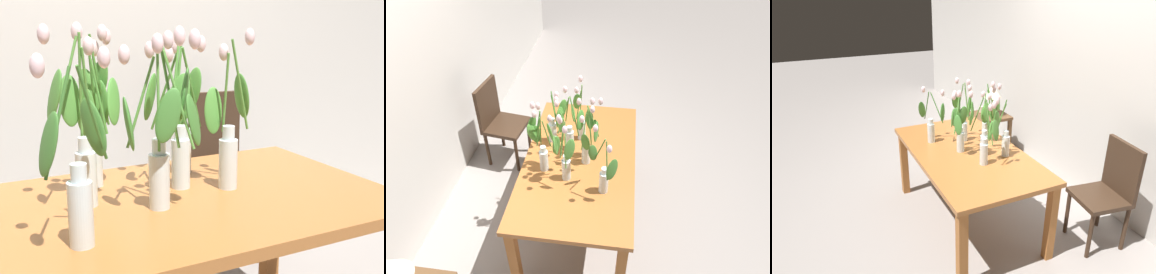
{
  "view_description": "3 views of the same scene",
  "coord_description": "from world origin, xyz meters",
  "views": [
    {
      "loc": [
        -0.63,
        -1.47,
        1.33
      ],
      "look_at": [
        0.09,
        -0.04,
        0.96
      ],
      "focal_mm": 46.98,
      "sensor_mm": 36.0,
      "label": 1
    },
    {
      "loc": [
        -2.13,
        -0.28,
        2.68
      ],
      "look_at": [
        0.01,
        0.02,
        0.96
      ],
      "focal_mm": 32.9,
      "sensor_mm": 36.0,
      "label": 2
    },
    {
      "loc": [
        2.55,
        -1.21,
        2.11
      ],
      "look_at": [
        0.07,
        -0.06,
        0.92
      ],
      "focal_mm": 33.04,
      "sensor_mm": 36.0,
      "label": 3
    }
  ],
  "objects": [
    {
      "name": "tulip_vase_6",
      "position": [
        -0.02,
        -0.07,
        0.97
      ],
      "size": [
        0.27,
        0.15,
        0.58
      ],
      "color": "silver",
      "rests_on": "dining_table"
    },
    {
      "name": "tulip_vase_1",
      "position": [
        0.19,
        0.24,
        0.91
      ],
      "size": [
        0.14,
        0.15,
        0.54
      ],
      "color": "silver",
      "rests_on": "dining_table"
    },
    {
      "name": "tulip_vase_5",
      "position": [
        -0.33,
        -0.21,
        0.92
      ],
      "size": [
        0.24,
        0.24,
        0.53
      ],
      "color": "silver",
      "rests_on": "dining_table"
    },
    {
      "name": "dining_chair",
      "position": [
        0.75,
        0.97,
        0.52
      ],
      "size": [
        0.45,
        0.45,
        0.93
      ],
      "color": "#382619",
      "rests_on": "ground"
    },
    {
      "name": "tulip_vase_2",
      "position": [
        0.11,
        0.11,
        0.96
      ],
      "size": [
        0.27,
        0.25,
        0.56
      ],
      "color": "silver",
      "rests_on": "dining_table"
    },
    {
      "name": "dining_table",
      "position": [
        0.0,
        0.0,
        0.65
      ],
      "size": [
        1.6,
        0.9,
        0.74
      ],
      "color": "#A3602D",
      "rests_on": "ground"
    },
    {
      "name": "tulip_vase_4",
      "position": [
        -0.13,
        0.28,
        0.97
      ],
      "size": [
        0.14,
        0.24,
        0.58
      ],
      "color": "silver",
      "rests_on": "dining_table"
    },
    {
      "name": "room_wall_rear",
      "position": [
        0.0,
        1.39,
        1.35
      ],
      "size": [
        9.0,
        0.1,
        2.7
      ],
      "primitive_type": "cube",
      "color": "beige",
      "rests_on": "ground"
    },
    {
      "name": "tulip_vase_0",
      "position": [
        -0.24,
        0.09,
        0.96
      ],
      "size": [
        0.19,
        0.2,
        0.59
      ],
      "color": "silver",
      "rests_on": "dining_table"
    },
    {
      "name": "tulip_vase_3",
      "position": [
        0.28,
        0.04,
        0.92
      ],
      "size": [
        0.18,
        0.13,
        0.57
      ],
      "color": "silver",
      "rests_on": "dining_table"
    }
  ]
}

